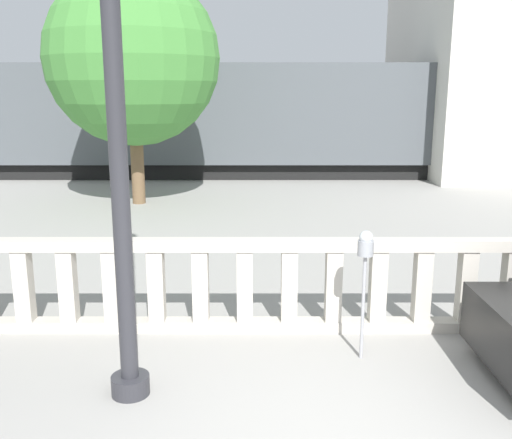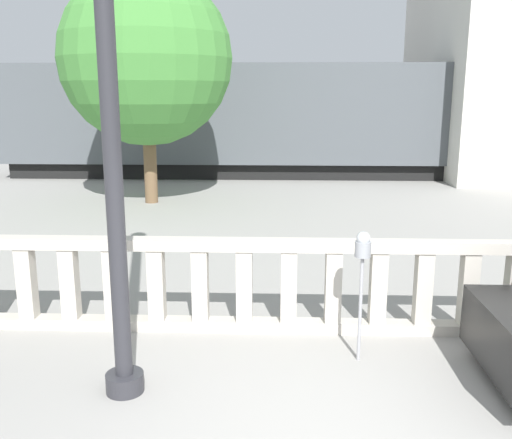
{
  "view_description": "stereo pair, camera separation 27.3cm",
  "coord_description": "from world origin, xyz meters",
  "px_view_note": "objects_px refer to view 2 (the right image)",
  "views": [
    {
      "loc": [
        -0.7,
        -4.39,
        3.02
      ],
      "look_at": [
        -0.73,
        3.46,
        1.24
      ],
      "focal_mm": 40.0,
      "sensor_mm": 36.0,
      "label": 1
    },
    {
      "loc": [
        -0.43,
        -4.38,
        3.02
      ],
      "look_at": [
        -0.73,
        3.46,
        1.24
      ],
      "focal_mm": 40.0,
      "sensor_mm": 36.0,
      "label": 2
    }
  ],
  "objects_px": {
    "train_far": "(238,109)",
    "tree_left": "(146,59)",
    "lamppost": "(107,64)",
    "train_near": "(268,118)",
    "parking_meter": "(363,257)"
  },
  "relations": [
    {
      "from": "train_near",
      "to": "tree_left",
      "type": "xyz_separation_m",
      "value": [
        -3.11,
        -5.24,
        1.77
      ]
    },
    {
      "from": "train_near",
      "to": "train_far",
      "type": "xyz_separation_m",
      "value": [
        -1.73,
        9.8,
        -0.01
      ]
    },
    {
      "from": "lamppost",
      "to": "parking_meter",
      "type": "bearing_deg",
      "value": 17.94
    },
    {
      "from": "lamppost",
      "to": "train_far",
      "type": "bearing_deg",
      "value": 91.26
    },
    {
      "from": "parking_meter",
      "to": "train_far",
      "type": "height_order",
      "value": "train_far"
    },
    {
      "from": "lamppost",
      "to": "tree_left",
      "type": "relative_size",
      "value": 1.05
    },
    {
      "from": "lamppost",
      "to": "tree_left",
      "type": "xyz_separation_m",
      "value": [
        -1.93,
        10.09,
        0.58
      ]
    },
    {
      "from": "train_near",
      "to": "tree_left",
      "type": "distance_m",
      "value": 6.35
    },
    {
      "from": "lamppost",
      "to": "train_far",
      "type": "height_order",
      "value": "lamppost"
    },
    {
      "from": "lamppost",
      "to": "parking_meter",
      "type": "relative_size",
      "value": 4.25
    },
    {
      "from": "parking_meter",
      "to": "train_far",
      "type": "xyz_separation_m",
      "value": [
        -3.04,
        24.33,
        0.82
      ]
    },
    {
      "from": "train_near",
      "to": "train_far",
      "type": "bearing_deg",
      "value": 99.99
    },
    {
      "from": "train_far",
      "to": "tree_left",
      "type": "bearing_deg",
      "value": -95.25
    },
    {
      "from": "train_far",
      "to": "parking_meter",
      "type": "bearing_deg",
      "value": -82.87
    },
    {
      "from": "train_near",
      "to": "tree_left",
      "type": "relative_size",
      "value": 2.96
    }
  ]
}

